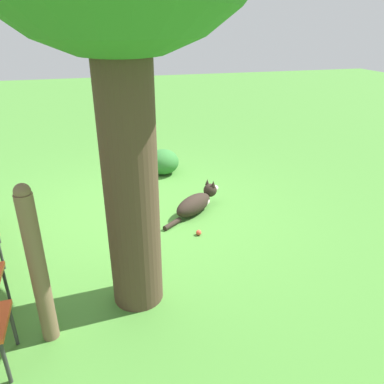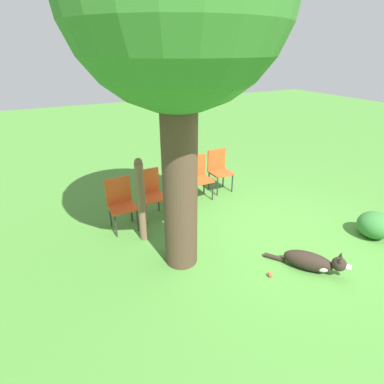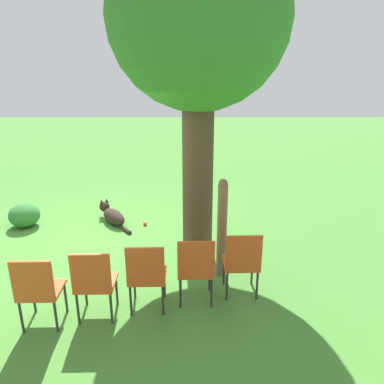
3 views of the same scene
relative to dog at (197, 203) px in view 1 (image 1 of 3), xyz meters
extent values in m
plane|color=#478433|center=(0.78, 0.04, -0.14)|extent=(30.00, 30.00, 0.00)
cylinder|color=#4C3828|center=(1.04, 1.58, 1.23)|extent=(0.47, 0.47, 2.74)
ellipsoid|color=#2D231C|center=(0.05, 0.04, -0.01)|extent=(0.70, 0.62, 0.26)
ellipsoid|color=silver|center=(-0.10, -0.07, -0.02)|extent=(0.33, 0.33, 0.16)
sphere|color=#2D231C|center=(-0.26, -0.20, 0.07)|extent=(0.27, 0.27, 0.20)
cylinder|color=silver|center=(-0.35, -0.26, 0.06)|extent=(0.12, 0.12, 0.08)
cone|color=#2D231C|center=(-0.23, -0.24, 0.19)|extent=(0.06, 0.06, 0.09)
cone|color=#2D231C|center=(-0.29, -0.15, 0.19)|extent=(0.06, 0.06, 0.09)
cylinder|color=#2D231C|center=(0.42, 0.32, -0.11)|extent=(0.28, 0.24, 0.07)
cylinder|color=brown|center=(1.83, 1.89, 0.53)|extent=(0.13, 0.13, 1.34)
sphere|color=brown|center=(1.83, 1.89, 1.22)|extent=(0.12, 0.12, 0.12)
cylinder|color=#2D2D2D|center=(2.39, 0.75, 0.06)|extent=(0.03, 0.03, 0.40)
cylinder|color=#2D2D2D|center=(2.24, 1.33, 0.06)|extent=(0.03, 0.03, 0.40)
cylinder|color=#2D2D2D|center=(2.10, 1.91, 0.06)|extent=(0.03, 0.03, 0.40)
cylinder|color=#2D2D2D|center=(2.09, 2.29, 0.06)|extent=(0.03, 0.03, 0.40)
sphere|color=#E54C33|center=(0.15, 0.63, -0.11)|extent=(0.07, 0.07, 0.07)
ellipsoid|color=#337533|center=(0.16, -1.57, 0.08)|extent=(0.54, 0.54, 0.44)
camera|label=1|loc=(1.30, 4.53, 2.30)|focal=35.00mm
camera|label=2|loc=(-2.26, 3.06, 2.74)|focal=28.00mm
camera|label=3|loc=(6.49, 1.45, 2.72)|focal=35.00mm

